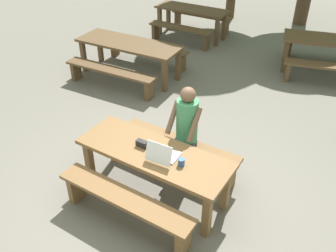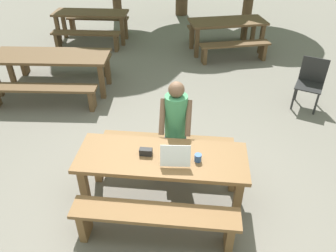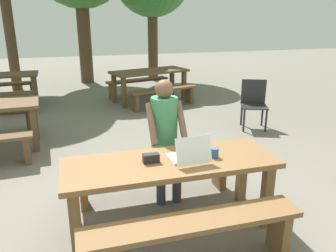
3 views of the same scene
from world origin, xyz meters
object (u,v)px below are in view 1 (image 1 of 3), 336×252
Objects in this scene: small_pouch at (142,144)px; coffee_mug at (181,162)px; laptop at (163,154)px; picnic_table_rear at (192,13)px; person_seated at (186,127)px; picnic_table_front at (154,158)px; picnic_table_distant at (129,47)px; picnic_table_mid at (327,44)px.

small_pouch is 1.63× the size of coffee_mug.
picnic_table_rear is at bearing -67.92° from laptop.
person_seated is at bearing 62.75° from small_pouch.
laptop is at bearing -17.29° from picnic_table_front.
person_seated is 0.60× the size of picnic_table_distant.
picnic_table_front is 3.57m from picnic_table_distant.
picnic_table_distant is (-2.52, 2.06, -0.15)m from person_seated.
picnic_table_front is 0.44m from coffee_mug.
person_seated is at bearing -116.18° from picnic_table_mid.
picnic_table_rear is at bearing 112.98° from small_pouch.
picnic_table_distant is (-2.82, 2.68, -0.12)m from coffee_mug.
picnic_table_rear reaches higher than picnic_table_front.
small_pouch reaches higher than picnic_table_front.
picnic_table_rear reaches higher than picnic_table_distant.
picnic_table_distant is (-2.22, 2.63, -0.12)m from small_pouch.
picnic_table_rear is 2.66m from picnic_table_distant.
picnic_table_front is 1.06× the size of picnic_table_rear.
small_pouch reaches higher than picnic_table_mid.
picnic_table_front is at bearing -100.92° from person_seated.
person_seated is 0.72× the size of picnic_table_rear.
picnic_table_front is at bearing -21.04° from laptop.
picnic_table_rear is (-2.59, 5.34, -0.14)m from laptop.
picnic_table_distant is at bearing 130.15° from small_pouch.
picnic_table_distant is (-3.38, -2.35, 0.00)m from picnic_table_mid.
picnic_table_distant is at bearing -50.10° from laptop.
small_pouch is 5.74m from picnic_table_rear.
small_pouch is 0.08× the size of picnic_table_rear.
picnic_table_front is 5.82m from picnic_table_rear.
coffee_mug is (0.25, 0.01, -0.02)m from laptop.
person_seated is (0.11, 0.58, 0.18)m from picnic_table_front.
small_pouch reaches higher than picnic_table_rear.
coffee_mug is 3.89m from picnic_table_distant.
person_seated is at bearing -43.13° from picnic_table_distant.
coffee_mug is at bearing -4.64° from small_pouch.
small_pouch is 3.45m from picnic_table_distant.
person_seated reaches higher than picnic_table_distant.
small_pouch is 0.60m from coffee_mug.
laptop is at bearing -114.27° from picnic_table_mid.
picnic_table_mid is at bearing 78.96° from picnic_table_front.
picnic_table_distant is (0.02, -2.66, -0.00)m from picnic_table_rear.
picnic_table_front is at bearing 174.25° from coffee_mug.
picnic_table_distant is at bearing -91.36° from picnic_table_rear.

